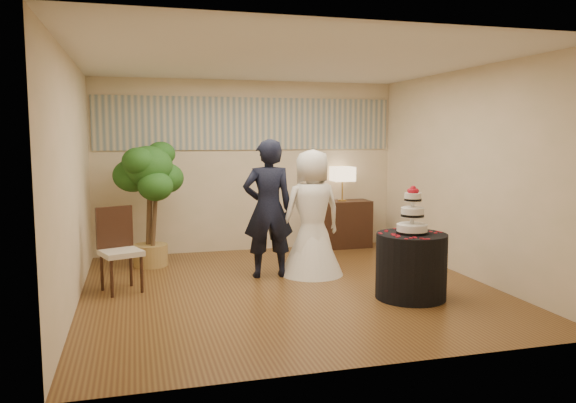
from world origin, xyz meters
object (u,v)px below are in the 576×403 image
object	(u,v)px
console	(342,224)
table_lamp	(342,184)
side_chair	(121,250)
cake_table	(411,266)
wedding_cake	(413,210)
groom	(268,209)
bride	(312,212)
ficus_tree	(149,203)

from	to	relation	value
console	table_lamp	xyz separation A→B (m)	(0.00, 0.00, 0.69)
console	side_chair	distance (m)	4.04
cake_table	wedding_cake	world-z (taller)	wedding_cake
groom	table_lamp	world-z (taller)	groom
wedding_cake	side_chair	size ratio (longest dim) A/B	0.54
bride	side_chair	size ratio (longest dim) A/B	1.66
wedding_cake	table_lamp	distance (m)	3.06
groom	wedding_cake	distance (m)	1.99
ficus_tree	table_lamp	bearing A→B (deg)	9.77
groom	bride	xyz separation A→B (m)	(0.61, -0.03, -0.07)
groom	console	size ratio (longest dim) A/B	1.94
console	side_chair	xyz separation A→B (m)	(-3.59, -1.87, 0.12)
cake_table	side_chair	xyz separation A→B (m)	(-3.30, 1.18, 0.13)
groom	bride	size ratio (longest dim) A/B	1.08
console	ficus_tree	xyz separation A→B (m)	(-3.20, -0.55, 0.53)
side_chair	cake_table	bearing A→B (deg)	-39.99
wedding_cake	table_lamp	xyz separation A→B (m)	(0.29, 3.05, 0.04)
table_lamp	ficus_tree	bearing A→B (deg)	-170.23
bride	wedding_cake	size ratio (longest dim) A/B	3.06
wedding_cake	table_lamp	world-z (taller)	table_lamp
groom	table_lamp	size ratio (longest dim) A/B	3.21
groom	table_lamp	distance (m)	2.34
ficus_tree	side_chair	bearing A→B (deg)	-106.26
table_lamp	side_chair	size ratio (longest dim) A/B	0.56
groom	bride	world-z (taller)	groom
ficus_tree	groom	bearing A→B (deg)	-35.04
wedding_cake	ficus_tree	size ratio (longest dim) A/B	0.30
bride	table_lamp	distance (m)	1.98
bride	wedding_cake	xyz separation A→B (m)	(0.78, -1.39, 0.19)
groom	wedding_cake	bearing A→B (deg)	137.78
groom	side_chair	bearing A→B (deg)	10.88
cake_table	wedding_cake	distance (m)	0.67
groom	side_chair	size ratio (longest dim) A/B	1.80
table_lamp	wedding_cake	bearing A→B (deg)	-95.46
bride	cake_table	distance (m)	1.67
bride	table_lamp	xyz separation A→B (m)	(1.07, 1.65, 0.23)
ficus_tree	cake_table	bearing A→B (deg)	-40.60
wedding_cake	console	xyz separation A→B (m)	(0.29, 3.05, -0.65)
groom	cake_table	world-z (taller)	groom
groom	table_lamp	bearing A→B (deg)	-132.44
ficus_tree	side_chair	world-z (taller)	ficus_tree
side_chair	console	bearing A→B (deg)	7.22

